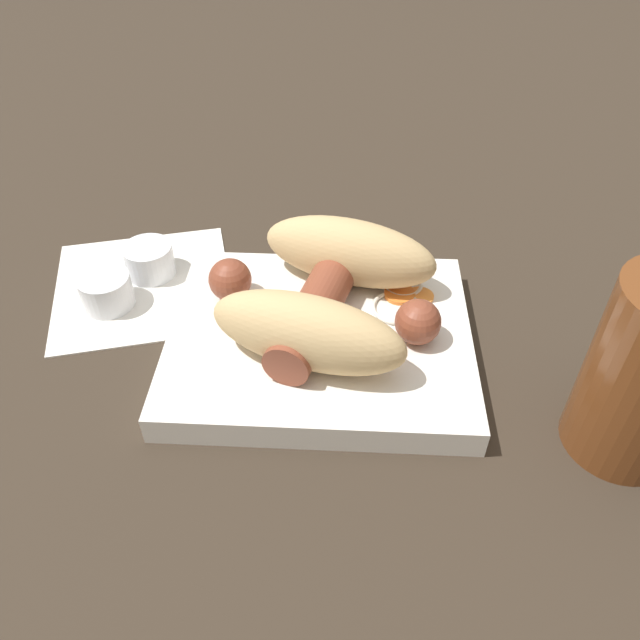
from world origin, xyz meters
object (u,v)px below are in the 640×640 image
Objects in this scene: bread_roll at (330,289)px; food_tray at (320,340)px; sausage at (320,300)px; condiment_cup_far at (107,293)px; condiment_cup_near at (150,262)px.

food_tray is at bearing -113.25° from bread_roll.
bread_roll reaches higher than sausage.
food_tray is at bearing -88.28° from sausage.
bread_roll is 0.20m from condiment_cup_far.
condiment_cup_near is at bearing 150.20° from food_tray.
sausage reaches higher than food_tray.
bread_roll is 1.02× the size of sausage.
food_tray is 0.19m from condiment_cup_near.
condiment_cup_near and condiment_cup_far have the same top height.
bread_roll is at bearing -9.06° from condiment_cup_far.
condiment_cup_far is at bearing -119.80° from condiment_cup_near.
bread_roll is 4.24× the size of condiment_cup_near.
sausage is 0.19m from condiment_cup_far.
food_tray is at bearing -14.07° from condiment_cup_far.
condiment_cup_near is at bearing 154.29° from sausage.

